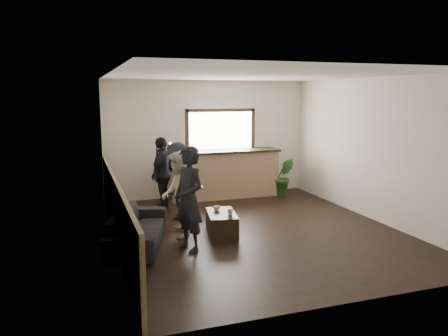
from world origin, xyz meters
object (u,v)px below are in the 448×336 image
object	(u,v)px
person_a	(189,199)
person_c	(178,181)
cup_b	(230,212)
person_d	(162,173)
potted_plant	(283,177)
person_b	(178,194)
cup_a	(217,208)
coffee_table	(222,223)
sofa	(138,228)
bar_counter	(224,171)

from	to	relation	value
person_a	person_c	world-z (taller)	person_a
cup_b	person_d	world-z (taller)	person_d
person_a	person_d	world-z (taller)	person_a
potted_plant	person_b	distance (m)	3.93
cup_a	person_b	size ratio (longest dim) A/B	0.08
coffee_table	potted_plant	world-z (taller)	potted_plant
person_b	person_d	size ratio (longest dim) A/B	0.96
cup_b	sofa	bearing A→B (deg)	176.33
sofa	cup_b	bearing A→B (deg)	-77.00
sofa	person_a	distance (m)	1.07
sofa	cup_a	size ratio (longest dim) A/B	16.97
bar_counter	person_b	size ratio (longest dim) A/B	1.79
bar_counter	person_d	xyz separation A→B (m)	(-1.62, -0.67, 0.15)
bar_counter	coffee_table	world-z (taller)	bar_counter
person_b	sofa	bearing A→B (deg)	-64.86
coffee_table	person_a	bearing A→B (deg)	-140.59
cup_b	person_d	distance (m)	2.36
bar_counter	potted_plant	size ratio (longest dim) A/B	2.93
sofa	cup_a	xyz separation A→B (m)	(1.45, 0.23, 0.15)
cup_a	potted_plant	distance (m)	3.34
cup_a	sofa	bearing A→B (deg)	-170.89
person_c	person_d	xyz separation A→B (m)	(-0.16, 0.77, 0.02)
cup_b	person_a	xyz separation A→B (m)	(-0.85, -0.44, 0.40)
cup_a	bar_counter	bearing A→B (deg)	68.61
person_d	cup_a	bearing A→B (deg)	53.58
coffee_table	person_d	xyz separation A→B (m)	(-0.67, 2.03, 0.60)
person_a	person_c	distance (m)	1.89
person_c	sofa	bearing A→B (deg)	-11.11
sofa	cup_a	distance (m)	1.48
potted_plant	person_a	distance (m)	4.41
coffee_table	person_c	xyz separation A→B (m)	(-0.51, 1.25, 0.57)
sofa	potted_plant	size ratio (longest dim) A/B	2.11
potted_plant	person_c	distance (m)	3.17
person_c	cup_a	bearing A→B (deg)	48.59
sofa	person_b	distance (m)	0.90
cup_b	person_c	xyz separation A→B (m)	(-0.61, 1.43, 0.33)
coffee_table	cup_a	distance (m)	0.29
coffee_table	cup_a	world-z (taller)	cup_a
person_a	person_b	distance (m)	0.74
bar_counter	person_a	xyz separation A→B (m)	(-1.70, -3.32, 0.20)
bar_counter	person_d	distance (m)	1.76
person_b	person_c	distance (m)	1.16
sofa	person_a	size ratio (longest dim) A/B	1.16
person_d	person_b	bearing A→B (deg)	32.53
cup_b	cup_a	bearing A→B (deg)	112.71
person_a	person_c	bearing A→B (deg)	149.21
potted_plant	person_b	bearing A→B (deg)	-144.03
cup_a	person_c	distance (m)	1.24
cup_b	person_a	size ratio (longest dim) A/B	0.06
person_d	person_c	bearing A→B (deg)	46.74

